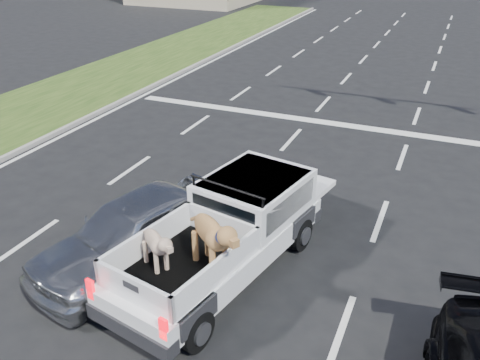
# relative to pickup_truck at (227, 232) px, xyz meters

# --- Properties ---
(ground) EXTENTS (160.00, 160.00, 0.00)m
(ground) POSITION_rel_pickup_truck_xyz_m (0.76, -0.83, -0.90)
(ground) COLOR black
(ground) RESTS_ON ground
(road_markings) EXTENTS (17.75, 60.00, 0.01)m
(road_markings) POSITION_rel_pickup_truck_xyz_m (0.76, 5.73, -0.89)
(road_markings) COLOR silver
(road_markings) RESTS_ON ground
(grass_median_left) EXTENTS (5.00, 60.00, 0.10)m
(grass_median_left) POSITION_rel_pickup_truck_xyz_m (-10.74, 5.17, -0.85)
(grass_median_left) COLOR #223C12
(grass_median_left) RESTS_ON ground
(curb_left) EXTENTS (0.15, 60.00, 0.14)m
(curb_left) POSITION_rel_pickup_truck_xyz_m (-8.29, 5.17, -0.83)
(curb_left) COLOR gray
(curb_left) RESTS_ON ground
(pickup_truck) EXTENTS (2.76, 5.30, 1.89)m
(pickup_truck) POSITION_rel_pickup_truck_xyz_m (0.00, 0.00, 0.00)
(pickup_truck) COLOR black
(pickup_truck) RESTS_ON ground
(silver_sedan) EXTENTS (3.05, 4.82, 1.53)m
(silver_sedan) POSITION_rel_pickup_truck_xyz_m (-1.75, -0.51, -0.13)
(silver_sedan) COLOR #A7A9AE
(silver_sedan) RESTS_ON ground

